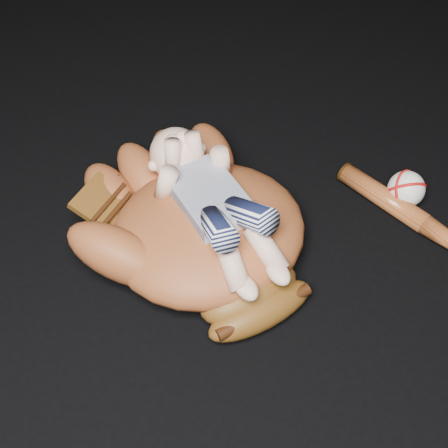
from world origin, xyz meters
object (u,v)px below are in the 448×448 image
at_px(newborn_baby, 218,205).
at_px(baseball_glove, 208,225).
at_px(baseball_bat, 436,232).
at_px(baseball, 406,189).

bearing_deg(newborn_baby, baseball_glove, 141.10).
relative_size(baseball_glove, baseball_bat, 1.15).
bearing_deg(baseball, baseball_bat, -92.41).
height_order(baseball_glove, baseball_bat, baseball_glove).
height_order(baseball_glove, newborn_baby, newborn_baby).
xyz_separation_m(baseball_bat, baseball, (0.00, 0.11, 0.02)).
bearing_deg(baseball_bat, newborn_baby, 159.79).
relative_size(newborn_baby, baseball, 5.13).
xyz_separation_m(newborn_baby, baseball_bat, (0.42, -0.15, -0.12)).
distance_m(baseball_glove, baseball, 0.44).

